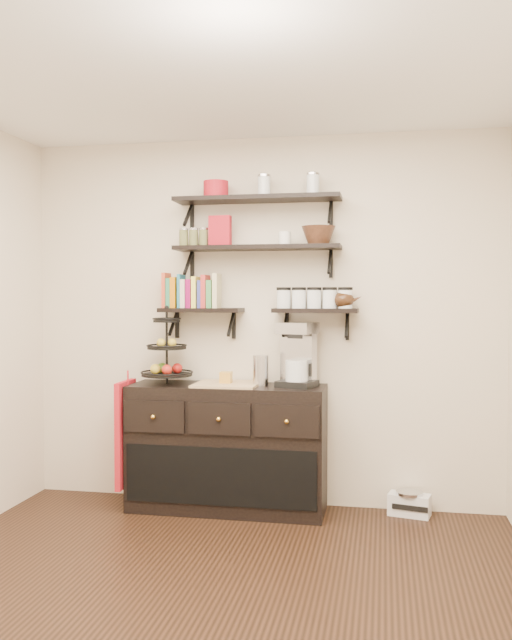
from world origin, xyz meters
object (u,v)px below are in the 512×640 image
object	(u,v)px
sideboard	(227,447)
coffee_maker	(298,356)
fruit_stand	(167,358)
radio	(409,504)

from	to	relation	value
sideboard	coffee_maker	xyz separation A→B (m)	(0.50, 0.03, 0.66)
fruit_stand	radio	xyz separation A→B (m)	(1.73, 0.10, -1.00)
sideboard	fruit_stand	bearing A→B (deg)	179.47
fruit_stand	radio	size ratio (longest dim) A/B	1.76
fruit_stand	coffee_maker	world-z (taller)	fruit_stand
sideboard	coffee_maker	world-z (taller)	coffee_maker
sideboard	coffee_maker	size ratio (longest dim) A/B	3.09
sideboard	radio	bearing A→B (deg)	4.85
fruit_stand	radio	world-z (taller)	fruit_stand
fruit_stand	sideboard	bearing A→B (deg)	-0.53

